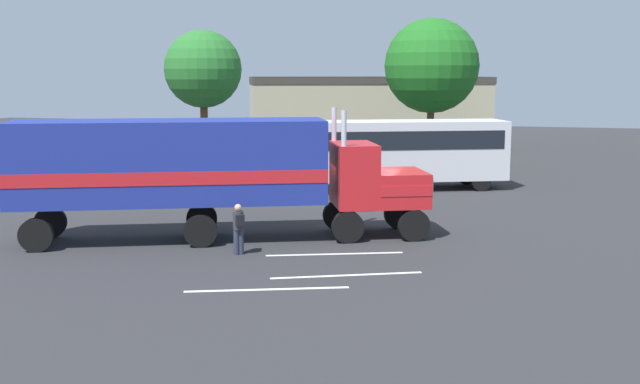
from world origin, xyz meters
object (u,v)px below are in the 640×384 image
(parked_car, at_px, (165,178))
(tree_left, at_px, (203,70))
(semi_truck, at_px, (203,168))
(tree_center, at_px, (432,66))
(person_bystander, at_px, (239,227))
(parked_bus, at_px, (395,148))

(parked_car, bearing_deg, tree_left, 101.46)
(tree_left, bearing_deg, semi_truck, -66.40)
(tree_center, bearing_deg, tree_left, -153.99)
(semi_truck, distance_m, tree_left, 19.56)
(person_bystander, relative_size, parked_car, 0.35)
(person_bystander, height_order, parked_bus, parked_bus)
(parked_bus, xyz_separation_m, parked_car, (-10.23, -4.54, -1.26))
(semi_truck, height_order, parked_car, semi_truck)
(tree_left, bearing_deg, parked_car, -78.54)
(person_bystander, distance_m, tree_left, 22.25)
(parked_car, bearing_deg, parked_bus, 23.90)
(person_bystander, bearing_deg, parked_car, 126.54)
(tree_left, bearing_deg, person_bystander, -63.53)
(parked_car, distance_m, tree_left, 10.31)
(parked_car, xyz_separation_m, tree_center, (10.68, 14.85, 5.35))
(tree_left, xyz_separation_m, tree_center, (12.46, 6.08, 0.23))
(parked_car, relative_size, tree_left, 0.58)
(person_bystander, distance_m, tree_center, 26.17)
(parked_bus, distance_m, parked_car, 11.26)
(semi_truck, relative_size, parked_car, 2.97)
(person_bystander, height_order, parked_car, person_bystander)
(tree_left, bearing_deg, tree_center, 26.01)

